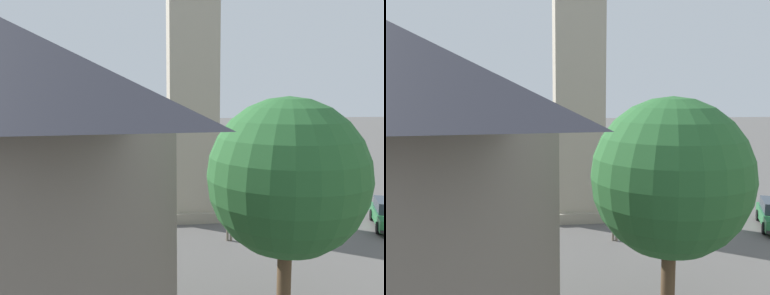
{
  "view_description": "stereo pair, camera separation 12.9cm",
  "coord_description": "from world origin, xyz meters",
  "views": [
    {
      "loc": [
        -3.08,
        -24.5,
        7.4
      ],
      "look_at": [
        0.0,
        0.0,
        4.19
      ],
      "focal_mm": 39.0,
      "sensor_mm": 36.0,
      "label": 1
    },
    {
      "loc": [
        -2.95,
        -24.51,
        7.4
      ],
      "look_at": [
        0.0,
        0.0,
        4.19
      ],
      "focal_mm": 39.0,
      "sensor_mm": 36.0,
      "label": 2
    }
  ],
  "objects": [
    {
      "name": "car_red_corner",
      "position": [
        -9.99,
        3.57,
        0.76
      ],
      "size": [
        3.96,
        4.24,
        1.53
      ],
      "color": "black",
      "rests_on": "ground"
    },
    {
      "name": "car_silver_kerb",
      "position": [
        -10.39,
        9.24,
        0.76
      ],
      "size": [
        3.63,
        4.39,
        1.53
      ],
      "color": "black",
      "rests_on": "ground"
    },
    {
      "name": "car_white_side",
      "position": [
        10.08,
        8.65,
        0.76
      ],
      "size": [
        3.32,
        4.45,
        1.53
      ],
      "color": "white",
      "rests_on": "ground"
    },
    {
      "name": "ground_plane",
      "position": [
        0.0,
        0.0,
        0.0
      ],
      "size": [
        200.0,
        200.0,
        0.0
      ],
      "primitive_type": "plane",
      "color": "#565451"
    },
    {
      "name": "pedestrian",
      "position": [
        1.32,
        -4.57,
        1.01
      ],
      "size": [
        0.54,
        0.32,
        1.69
      ],
      "color": "#706656",
      "rests_on": "ground"
    },
    {
      "name": "tree",
      "position": [
        1.31,
        -12.6,
        4.86
      ],
      "size": [
        4.89,
        4.89,
        7.32
      ],
      "color": "brown",
      "rests_on": "ground"
    }
  ]
}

